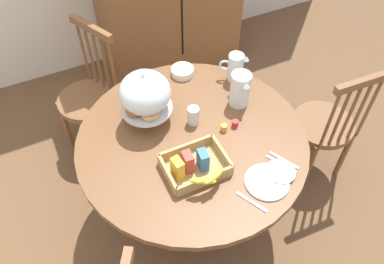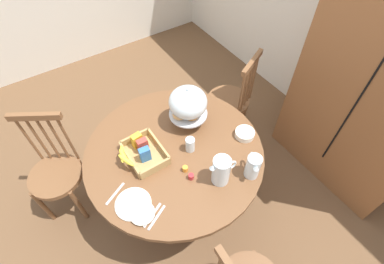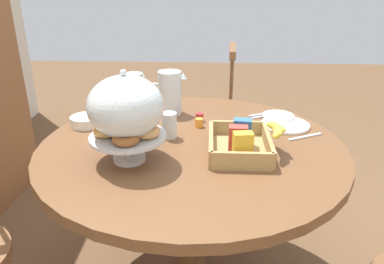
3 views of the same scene
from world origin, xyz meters
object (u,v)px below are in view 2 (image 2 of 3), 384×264
Objects in this scene: china_plate_large at (133,204)px; drinking_glass at (190,145)px; orange_juice_pitcher at (253,167)px; milk_pitcher at (221,171)px; wooden_armoire at (383,84)px; china_plate_small at (142,213)px; cereal_basket at (142,152)px; cereal_bowl at (245,134)px; windsor_chair_near_window at (231,101)px; windsor_chair_by_cabinet at (56,173)px; dining_table at (175,166)px; pastry_stand_with_dome at (188,104)px.

china_plate_large is 0.54m from drinking_glass.
milk_pitcher is at bearing -112.47° from orange_juice_pitcher.
wooden_armoire is at bearing 87.58° from orange_juice_pitcher.
wooden_armoire is 13.07× the size of china_plate_small.
drinking_glass is (0.14, 0.30, 0.01)m from cereal_basket.
cereal_bowl is at bearing 92.49° from china_plate_large.
windsor_chair_near_window is 4.63× the size of milk_pitcher.
china_plate_large is (-0.23, -0.73, -0.08)m from orange_juice_pitcher.
windsor_chair_by_cabinet reaches higher than china_plate_small.
drinking_glass is at bearing 60.90° from dining_table.
wooden_armoire reaches higher than windsor_chair_by_cabinet.
wooden_armoire reaches higher than dining_table.
milk_pitcher is (-0.13, -1.36, -0.15)m from wooden_armoire.
milk_pitcher is at bearing -10.48° from pastry_stand_with_dome.
windsor_chair_by_cabinet is 1.16m from pastry_stand_with_dome.
cereal_basket is 2.87× the size of drinking_glass.
windsor_chair_by_cabinet is (-0.99, -2.26, -0.53)m from wooden_armoire.
drinking_glass is (-0.38, -0.22, -0.03)m from orange_juice_pitcher.
windsor_chair_near_window is 6.50× the size of china_plate_small.
pastry_stand_with_dome is 1.92× the size of orange_juice_pitcher.
cereal_bowl is (0.25, 0.70, -0.02)m from cereal_basket.
cereal_bowl is at bearing 98.17° from china_plate_small.
windsor_chair_near_window is at bearing 147.59° from cereal_bowl.
pastry_stand_with_dome is at bearing -171.06° from orange_juice_pitcher.
wooden_armoire is 1.37m from milk_pitcher.
windsor_chair_by_cabinet is 0.85m from china_plate_large.
cereal_bowl is (-0.13, 0.89, 0.01)m from china_plate_small.
orange_juice_pitcher is 0.77m from china_plate_large.
dining_table is 5.67× the size of china_plate_large.
china_plate_large is at bearing -59.72° from pastry_stand_with_dome.
pastry_stand_with_dome is at bearing -70.67° from windsor_chair_near_window.
cereal_basket is (-0.57, -1.69, -0.20)m from wooden_armoire.
drinking_glass is at bearing -174.56° from milk_pitcher.
cereal_basket is (0.08, -0.43, -0.15)m from pastry_stand_with_dome.
china_plate_large is at bearing -105.51° from milk_pitcher.
windsor_chair_near_window is (-0.38, 0.84, -0.08)m from dining_table.
pastry_stand_with_dome is 0.62m from orange_juice_pitcher.
orange_juice_pitcher is 0.44m from drinking_glass.
wooden_armoire is 1.63m from dining_table.
cereal_bowl is 1.27× the size of drinking_glass.
wooden_armoire is at bearing 66.35° from windsor_chair_by_cabinet.
china_plate_large is (0.29, -0.21, -0.04)m from cereal_basket.
windsor_chair_by_cabinet is 1.31m from milk_pitcher.
wooden_armoire is 1.18m from orange_juice_pitcher.
dining_table is at bearing 126.85° from china_plate_small.
milk_pitcher is 1.40× the size of china_plate_small.
cereal_bowl is at bearing 147.13° from orange_juice_pitcher.
windsor_chair_by_cabinet is 4.43× the size of china_plate_large.
pastry_stand_with_dome is at bearing 150.11° from drinking_glass.
china_plate_small is at bearing -81.83° from cereal_bowl.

